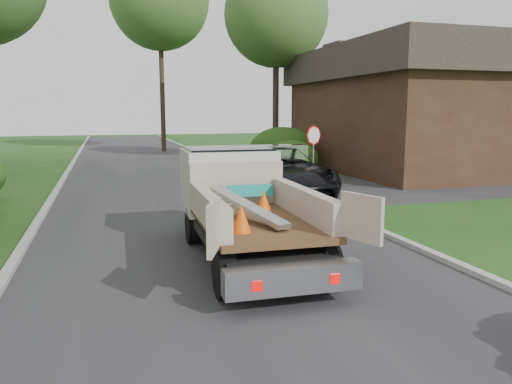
{
  "coord_description": "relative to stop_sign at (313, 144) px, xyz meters",
  "views": [
    {
      "loc": [
        -2.28,
        -8.29,
        2.96
      ],
      "look_at": [
        0.89,
        2.2,
        1.2
      ],
      "focal_mm": 35.0,
      "sensor_mm": 36.0,
      "label": 1
    }
  ],
  "objects": [
    {
      "name": "ground",
      "position": [
        -5.2,
        -9.0,
        -1.78
      ],
      "size": [
        120.0,
        120.0,
        0.0
      ],
      "primitive_type": "plane",
      "color": "#194714",
      "rests_on": "ground"
    },
    {
      "name": "road",
      "position": [
        -5.2,
        1.0,
        -1.77
      ],
      "size": [
        8.0,
        90.0,
        0.02
      ],
      "primitive_type": "cube",
      "color": "#28282B",
      "rests_on": "ground"
    },
    {
      "name": "side_street",
      "position": [
        6.8,
        0.0,
        -1.77
      ],
      "size": [
        16.0,
        7.0,
        0.02
      ],
      "primitive_type": "cube",
      "color": "#28282B",
      "rests_on": "ground"
    },
    {
      "name": "curb_left",
      "position": [
        -9.3,
        1.0,
        -1.72
      ],
      "size": [
        0.2,
        90.0,
        0.12
      ],
      "primitive_type": "cube",
      "color": "#9E9E99",
      "rests_on": "ground"
    },
    {
      "name": "curb_right",
      "position": [
        -1.1,
        1.0,
        -1.72
      ],
      "size": [
        0.2,
        90.0,
        0.12
      ],
      "primitive_type": "cube",
      "color": "#9E9E99",
      "rests_on": "ground"
    },
    {
      "name": "stop_sign",
      "position": [
        0.0,
        0.0,
        0.0
      ],
      "size": [
        0.71,
        0.32,
        2.48
      ],
      "color": "slate",
      "rests_on": "ground"
    },
    {
      "name": "house_right",
      "position": [
        7.8,
        5.0,
        1.38
      ],
      "size": [
        9.72,
        12.96,
        6.2
      ],
      "rotation": [
        0.0,
        0.0,
        1.57
      ],
      "color": "#372116",
      "rests_on": "ground"
    },
    {
      "name": "hedge_right_a",
      "position": [
        0.6,
        4.0,
        -0.93
      ],
      "size": [
        2.6,
        2.6,
        1.7
      ],
      "primitive_type": "ellipsoid",
      "color": "#1A410F",
      "rests_on": "ground"
    },
    {
      "name": "hedge_right_b",
      "position": [
        1.3,
        7.0,
        -0.67
      ],
      "size": [
        3.38,
        3.38,
        2.21
      ],
      "primitive_type": "ellipsoid",
      "color": "#1A410F",
      "rests_on": "ground"
    },
    {
      "name": "tree_right_far",
      "position": [
        2.3,
        11.0,
        6.7
      ],
      "size": [
        6.0,
        6.0,
        11.5
      ],
      "color": "#2D2119",
      "rests_on": "ground"
    },
    {
      "name": "tree_center_far",
      "position": [
        -3.2,
        21.0,
        9.2
      ],
      "size": [
        7.2,
        7.2,
        14.6
      ],
      "color": "#2D2119",
      "rests_on": "ground"
    },
    {
      "name": "flatbed_truck",
      "position": [
        -4.8,
        -7.11,
        -0.61
      ],
      "size": [
        2.67,
        5.75,
        2.15
      ],
      "rotation": [
        0.0,
        0.0,
        -0.03
      ],
      "color": "black",
      "rests_on": "ground"
    },
    {
      "name": "black_pickup",
      "position": [
        -1.6,
        -0.46,
        -0.91
      ],
      "size": [
        2.98,
        6.28,
        1.73
      ],
      "primitive_type": "imported",
      "rotation": [
        0.0,
        0.0,
        -0.02
      ],
      "color": "black",
      "rests_on": "ground"
    }
  ]
}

